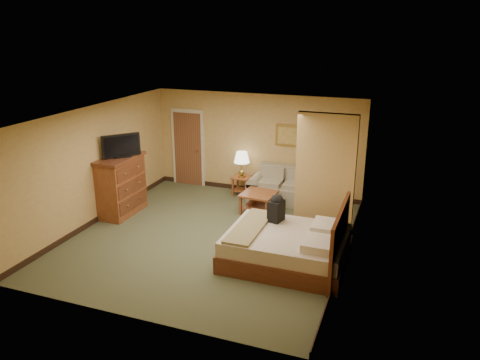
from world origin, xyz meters
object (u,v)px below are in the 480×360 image
at_px(loveseat, 284,190).
at_px(bed, 290,247).
at_px(coffee_table, 259,198).
at_px(dresser, 121,185).

height_order(loveseat, bed, bed).
relative_size(coffee_table, bed, 0.37).
bearing_deg(bed, loveseat, 107.04).
bearing_deg(dresser, coffee_table, 21.30).
distance_m(coffee_table, dresser, 3.22).
relative_size(coffee_table, dresser, 0.59).
relative_size(dresser, bed, 0.63).
xyz_separation_m(loveseat, coffee_table, (-0.36, -0.92, 0.07)).
distance_m(loveseat, bed, 3.22).
bearing_deg(dresser, loveseat, 31.88).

